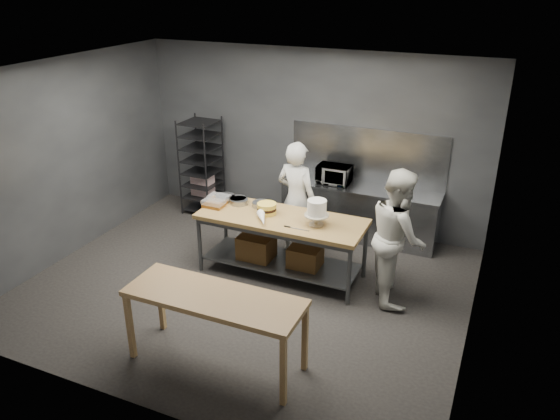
% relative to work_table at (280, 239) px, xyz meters
% --- Properties ---
extents(ground, '(6.00, 6.00, 0.00)m').
position_rel_work_table_xyz_m(ground, '(-0.28, -0.54, -0.57)').
color(ground, black).
rests_on(ground, ground).
extents(back_wall, '(6.00, 0.04, 3.00)m').
position_rel_work_table_xyz_m(back_wall, '(-0.28, 1.96, 0.93)').
color(back_wall, '#4C4F54').
rests_on(back_wall, ground).
extents(work_table, '(2.40, 0.90, 0.92)m').
position_rel_work_table_xyz_m(work_table, '(0.00, 0.00, 0.00)').
color(work_table, olive).
rests_on(work_table, ground).
extents(near_counter, '(2.00, 0.70, 0.90)m').
position_rel_work_table_xyz_m(near_counter, '(0.15, -2.12, 0.24)').
color(near_counter, brown).
rests_on(near_counter, ground).
extents(back_counter, '(2.60, 0.60, 0.90)m').
position_rel_work_table_xyz_m(back_counter, '(0.72, 1.64, -0.12)').
color(back_counter, slate).
rests_on(back_counter, ground).
extents(splashback_panel, '(2.60, 0.02, 0.90)m').
position_rel_work_table_xyz_m(splashback_panel, '(0.72, 1.94, 0.78)').
color(splashback_panel, slate).
rests_on(splashback_panel, back_counter).
extents(speed_rack, '(0.61, 0.66, 1.75)m').
position_rel_work_table_xyz_m(speed_rack, '(-2.23, 1.56, 0.28)').
color(speed_rack, black).
rests_on(speed_rack, ground).
extents(chef_behind, '(0.74, 0.56, 1.83)m').
position_rel_work_table_xyz_m(chef_behind, '(-0.02, 0.70, 0.34)').
color(chef_behind, silver).
rests_on(chef_behind, ground).
extents(chef_right, '(1.00, 1.11, 1.85)m').
position_rel_work_table_xyz_m(chef_right, '(1.67, 0.06, 0.35)').
color(chef_right, silver).
rests_on(chef_right, ground).
extents(microwave, '(0.54, 0.37, 0.30)m').
position_rel_work_table_xyz_m(microwave, '(0.26, 1.64, 0.48)').
color(microwave, black).
rests_on(microwave, back_counter).
extents(frosted_cake_stand, '(0.34, 0.34, 0.37)m').
position_rel_work_table_xyz_m(frosted_cake_stand, '(0.57, -0.04, 0.58)').
color(frosted_cake_stand, '#B5A991').
rests_on(frosted_cake_stand, work_table).
extents(layer_cake, '(0.28, 0.28, 0.16)m').
position_rel_work_table_xyz_m(layer_cake, '(-0.21, 0.03, 0.43)').
color(layer_cake, '#E1C547').
rests_on(layer_cake, work_table).
extents(cake_pans, '(0.88, 0.33, 0.07)m').
position_rel_work_table_xyz_m(cake_pans, '(-0.76, 0.23, 0.39)').
color(cake_pans, gray).
rests_on(cake_pans, work_table).
extents(piping_bag, '(0.30, 0.39, 0.12)m').
position_rel_work_table_xyz_m(piping_bag, '(-0.14, -0.26, 0.41)').
color(piping_bag, white).
rests_on(piping_bag, work_table).
extents(offset_spatula, '(0.36, 0.02, 0.02)m').
position_rel_work_table_xyz_m(offset_spatula, '(0.32, -0.26, 0.35)').
color(offset_spatula, slate).
rests_on(offset_spatula, work_table).
extents(pastry_clamshells, '(0.33, 0.41, 0.11)m').
position_rel_work_table_xyz_m(pastry_clamshells, '(-1.04, 0.03, 0.40)').
color(pastry_clamshells, '#97631E').
rests_on(pastry_clamshells, work_table).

